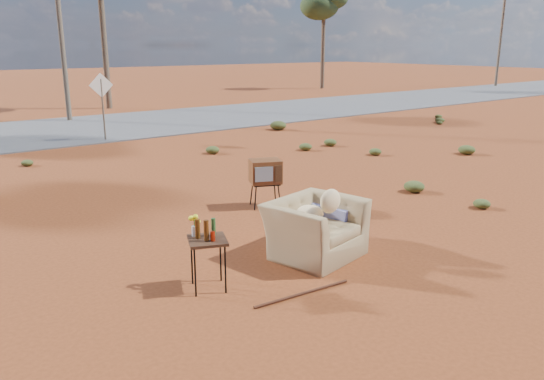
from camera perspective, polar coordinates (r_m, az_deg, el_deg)
ground at (r=7.47m, az=4.17°, el=-8.76°), size 140.00×140.00×0.00m
highway at (r=20.83m, az=-24.20°, el=5.63°), size 140.00×7.00×0.04m
armchair at (r=7.93m, az=5.03°, el=-3.21°), size 1.64×1.26×1.13m
tv_unit at (r=10.16m, az=-0.72°, el=1.94°), size 0.71×0.65×0.93m
side_table at (r=6.77m, az=-7.27°, el=-4.99°), size 0.62×0.62×0.96m
rusty_bar at (r=6.81m, az=3.30°, el=-11.05°), size 1.41×0.17×0.04m
road_sign at (r=18.20m, az=-17.83°, el=9.74°), size 0.78×0.06×2.19m
eucalyptus_right at (r=39.48m, az=5.62°, el=19.45°), size 3.20×3.20×7.10m
utility_pole_center at (r=23.55m, az=-21.91°, el=16.96°), size 1.40×0.20×8.00m
utility_pole_east at (r=44.68m, az=23.46°, el=15.52°), size 1.40×0.20×8.00m
scrub_patch at (r=10.61m, az=-15.17°, el=-1.10°), size 17.49×8.07×0.33m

